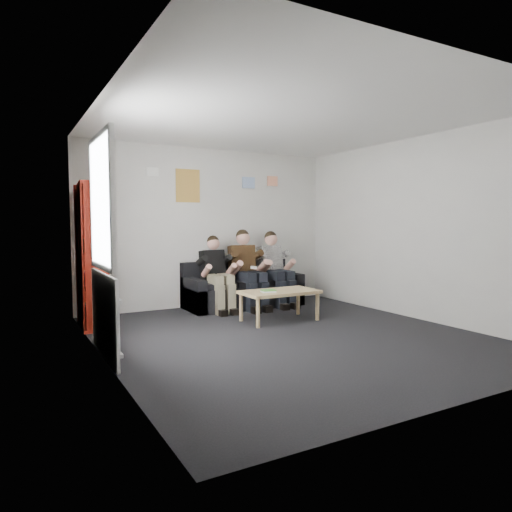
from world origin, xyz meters
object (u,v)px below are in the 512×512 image
Objects in this scene: sofa at (242,290)px; bookshelf at (92,255)px; coffee_table at (279,294)px; person_middle at (248,270)px; person_left at (217,274)px; person_right at (276,269)px.

sofa is 2.63m from bookshelf.
bookshelf is at bearing 158.73° from coffee_table.
person_middle is at bearing 8.35° from bookshelf.
coffee_table is (2.45, -0.95, -0.59)m from bookshelf.
sofa is 1.62× the size of person_left.
bookshelf reaches higher than coffee_table.
person_middle is (0.06, 1.10, 0.25)m from coffee_table.
sofa reaches higher than coffee_table.
person_right is (3.06, 0.15, -0.36)m from bookshelf.
person_left reaches higher than sofa.
sofa is 0.68m from person_right.
sofa is 1.30m from coffee_table.
bookshelf is 1.53× the size of person_right.
sofa is 1.01× the size of bookshelf.
coffee_table is at bearing -119.46° from person_right.
coffee_table is (-0.06, -1.30, 0.12)m from sofa.
sofa is 0.67m from person_left.
person_middle reaches higher than sofa.
person_left is at bearing 9.49° from bookshelf.
bookshelf is 2.54m from person_middle.
sofa is at bearing 15.38° from person_left.
coffee_table is at bearing -84.63° from person_middle.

